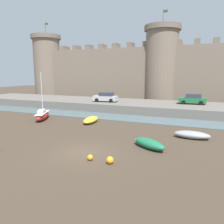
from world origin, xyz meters
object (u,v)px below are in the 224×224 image
object	(u,v)px
rowboat_foreground_right	(91,120)
car_quay_east	(192,99)
mooring_buoy_off_centre	(90,158)
mooring_buoy_near_channel	(110,160)
rowboat_near_channel_right	(192,135)
car_quay_centre_east	(106,97)
sailboat_midflat_right	(43,115)
rowboat_near_channel_left	(149,143)

from	to	relation	value
rowboat_foreground_right	car_quay_east	bearing A→B (deg)	47.87
mooring_buoy_off_centre	mooring_buoy_near_channel	bearing A→B (deg)	-0.78
rowboat_near_channel_right	car_quay_centre_east	size ratio (longest dim) A/B	0.79
rowboat_foreground_right	mooring_buoy_off_centre	xyz separation A→B (m)	(5.69, -10.84, -0.18)
mooring_buoy_near_channel	car_quay_centre_east	bearing A→B (deg)	114.81
rowboat_foreground_right	car_quay_east	distance (m)	17.06
car_quay_centre_east	car_quay_east	world-z (taller)	same
mooring_buoy_near_channel	car_quay_centre_east	distance (m)	23.12
rowboat_foreground_right	car_quay_east	size ratio (longest dim) A/B	0.87
sailboat_midflat_right	car_quay_east	bearing A→B (deg)	36.26
car_quay_east	car_quay_centre_east	bearing A→B (deg)	-169.63
sailboat_midflat_right	mooring_buoy_off_centre	xyz separation A→B (m)	(12.57, -10.02, -0.37)
rowboat_foreground_right	car_quay_centre_east	distance (m)	10.50
rowboat_near_channel_right	rowboat_foreground_right	bearing A→B (deg)	168.74
rowboat_near_channel_right	car_quay_centre_east	world-z (taller)	car_quay_centre_east
rowboat_near_channel_right	mooring_buoy_off_centre	size ratio (longest dim) A/B	8.09
sailboat_midflat_right	rowboat_foreground_right	xyz separation A→B (m)	(6.88, 0.82, -0.20)
mooring_buoy_near_channel	car_quay_east	world-z (taller)	car_quay_east
car_quay_centre_east	car_quay_east	bearing A→B (deg)	10.37
mooring_buoy_near_channel	sailboat_midflat_right	bearing A→B (deg)	144.56
car_quay_centre_east	car_quay_east	distance (m)	14.05
mooring_buoy_near_channel	car_quay_centre_east	world-z (taller)	car_quay_centre_east
rowboat_near_channel_right	sailboat_midflat_right	size ratio (longest dim) A/B	0.53
rowboat_foreground_right	mooring_buoy_near_channel	size ratio (longest dim) A/B	7.11
rowboat_near_channel_left	car_quay_east	xyz separation A→B (m)	(2.41, 19.28, 1.74)
rowboat_near_channel_left	car_quay_east	size ratio (longest dim) A/B	0.79
rowboat_foreground_right	car_quay_east	world-z (taller)	car_quay_east
sailboat_midflat_right	car_quay_centre_east	distance (m)	11.85
mooring_buoy_near_channel	rowboat_near_channel_left	bearing A→B (deg)	67.20
rowboat_near_channel_right	car_quay_centre_east	distance (m)	19.24
mooring_buoy_off_centre	rowboat_foreground_right	bearing A→B (deg)	117.68
rowboat_near_channel_left	rowboat_near_channel_right	bearing A→B (deg)	53.87
rowboat_near_channel_left	sailboat_midflat_right	bearing A→B (deg)	159.65
sailboat_midflat_right	car_quay_centre_east	size ratio (longest dim) A/B	1.50
sailboat_midflat_right	mooring_buoy_off_centre	size ratio (longest dim) A/B	15.26
rowboat_near_channel_left	sailboat_midflat_right	distance (m)	16.92
rowboat_near_channel_left	rowboat_foreground_right	distance (m)	11.20
sailboat_midflat_right	mooring_buoy_near_channel	size ratio (longest dim) A/B	12.21
rowboat_near_channel_left	mooring_buoy_off_centre	size ratio (longest dim) A/B	8.05
mooring_buoy_near_channel	car_quay_east	xyz separation A→B (m)	(4.16, 23.44, 1.90)
rowboat_foreground_right	mooring_buoy_near_channel	world-z (taller)	rowboat_foreground_right
rowboat_near_channel_left	car_quay_centre_east	bearing A→B (deg)	124.27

